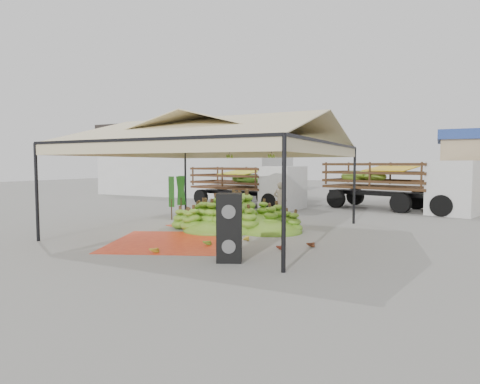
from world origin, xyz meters
The scene contains 17 objects.
ground centered at (0.00, 0.00, 0.00)m, with size 90.00×90.00×0.00m, color slate.
canopy_tent centered at (0.00, 0.00, 3.30)m, with size 8.10×8.10×4.00m.
building_white centered at (-10.00, 14.00, 2.71)m, with size 14.30×6.30×5.40m.
tarp_left centered at (-0.15, -2.24, 0.01)m, with size 3.76×3.58×0.01m, color red.
tarp_right centered at (-0.05, 1.32, 0.01)m, with size 3.58×3.76×0.01m, color red.
banana_heap centered at (0.34, 0.95, 0.59)m, with size 5.55×4.56×1.19m, color #4D7A19.
hand_yellow_a centered at (0.17, -3.70, 0.10)m, with size 0.45×0.37×0.20m, color #AE9622.
hand_yellow_b centered at (1.66, -1.18, 0.10)m, with size 0.46×0.38×0.21m, color gold.
hand_red_a centered at (3.07, -1.89, 0.11)m, with size 0.47×0.38×0.21m, color #592314.
hand_red_b centered at (3.70, -1.12, 0.11)m, with size 0.47×0.38×0.21m, color #502912.
hand_green centered at (0.92, -2.19, 0.10)m, with size 0.44×0.36×0.20m, color #4E7618.
hanging_bunches centered at (1.45, -0.28, 2.62)m, with size 1.74×0.24×0.20m.
speaker_stack centered at (2.48, -3.65, 0.83)m, with size 0.76×0.72×1.66m.
banana_leaves centered at (-3.28, 2.07, 0.00)m, with size 0.96×1.36×3.70m, color #1E6E1D, non-canonical shape.
vendor centered at (0.91, 3.95, 0.80)m, with size 0.59×0.38×1.61m, color gray.
truck_left centered at (-2.48, 8.15, 1.38)m, with size 6.84×3.40×2.25m.
truck_right centered at (5.39, 9.70, 1.55)m, with size 7.75×4.51×2.52m.
Camera 1 is at (7.00, -12.14, 2.37)m, focal length 30.00 mm.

